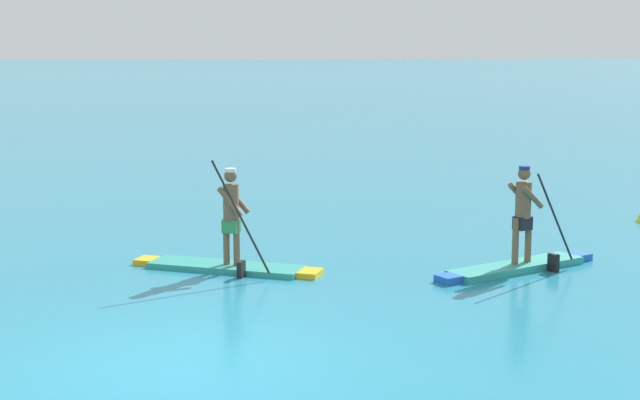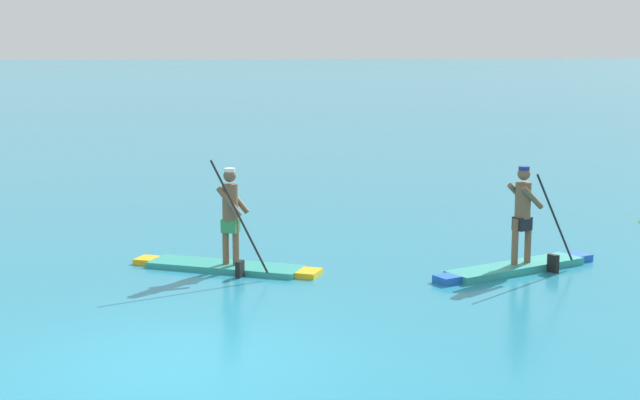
% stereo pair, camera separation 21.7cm
% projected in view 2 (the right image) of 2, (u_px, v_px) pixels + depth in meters
% --- Properties ---
extents(ground, '(440.00, 440.00, 0.00)m').
position_uv_depth(ground, '(176.00, 365.00, 11.04)').
color(ground, teal).
extents(paddleboarder_mid_center, '(3.15, 1.80, 1.94)m').
position_uv_depth(paddleboarder_mid_center, '(228.00, 248.00, 15.65)').
color(paddleboarder_mid_center, teal).
rests_on(paddleboarder_mid_center, ground).
extents(paddleboarder_far_right, '(3.11, 1.75, 1.76)m').
position_uv_depth(paddleboarder_far_right, '(519.00, 249.00, 15.55)').
color(paddleboarder_far_right, teal).
rests_on(paddleboarder_far_right, ground).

